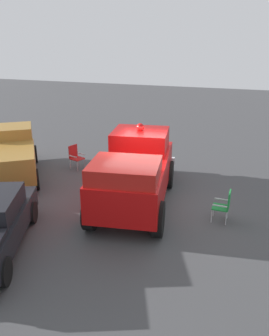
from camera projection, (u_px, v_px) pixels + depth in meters
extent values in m
plane|color=#424244|center=(150.00, 205.00, 11.92)|extent=(60.00, 60.00, 0.00)
cylinder|color=black|center=(117.00, 171.00, 13.52)|extent=(0.46, 1.07, 1.04)
cylinder|color=black|center=(169.00, 174.00, 13.19)|extent=(0.46, 1.07, 1.04)
cylinder|color=black|center=(91.00, 213.00, 10.30)|extent=(0.46, 1.07, 1.04)
cylinder|color=black|center=(158.00, 219.00, 9.97)|extent=(0.46, 1.07, 1.04)
cube|color=#B70C0C|center=(134.00, 177.00, 11.56)|extent=(2.77, 5.15, 1.10)
cube|color=#B70C0C|center=(147.00, 154.00, 14.23)|extent=(1.87, 1.14, 0.84)
cube|color=#B70C0C|center=(140.00, 141.00, 12.30)|extent=(2.12, 1.95, 0.76)
cube|color=#B21914|center=(125.00, 172.00, 9.87)|extent=(2.18, 1.96, 0.60)
cube|color=silver|center=(148.00, 150.00, 14.64)|extent=(1.44, 0.32, 0.64)
cube|color=silver|center=(149.00, 159.00, 14.88)|extent=(2.25, 0.51, 0.24)
sphere|color=white|center=(130.00, 148.00, 14.74)|extent=(0.29, 0.29, 0.26)
sphere|color=white|center=(167.00, 150.00, 14.49)|extent=(0.29, 0.29, 0.26)
sphere|color=red|center=(140.00, 127.00, 12.12)|extent=(0.32, 0.32, 0.28)
cylinder|color=black|center=(3.00, 272.00, 8.00)|extent=(0.49, 0.73, 0.68)
cylinder|color=black|center=(31.00, 212.00, 10.71)|extent=(0.49, 0.73, 0.68)
cylinder|color=black|center=(34.00, 154.00, 15.81)|extent=(0.68, 0.82, 0.80)
cylinder|color=black|center=(35.00, 179.00, 13.02)|extent=(0.68, 0.82, 0.80)
cube|color=olive|center=(9.00, 163.00, 13.14)|extent=(3.09, 3.30, 1.00)
cube|color=olive|center=(11.00, 142.00, 14.76)|extent=(2.33, 2.25, 1.40)
cube|color=olive|center=(13.00, 144.00, 15.88)|extent=(1.91, 1.70, 0.64)
cylinder|color=#B7BABF|center=(211.00, 216.00, 10.74)|extent=(0.03, 0.03, 0.44)
cylinder|color=#B7BABF|center=(214.00, 210.00, 11.13)|extent=(0.03, 0.03, 0.44)
cylinder|color=#B7BABF|center=(226.00, 218.00, 10.60)|extent=(0.03, 0.03, 0.44)
cylinder|color=#B7BABF|center=(228.00, 212.00, 10.98)|extent=(0.03, 0.03, 0.44)
cube|color=#1E7F38|center=(220.00, 207.00, 10.78)|extent=(0.50, 0.50, 0.04)
cube|color=#1E7F38|center=(229.00, 200.00, 10.60)|extent=(0.06, 0.48, 0.56)
cube|color=#B7BABF|center=(220.00, 206.00, 10.51)|extent=(0.44, 0.05, 0.03)
cube|color=#B7BABF|center=(222.00, 199.00, 10.93)|extent=(0.44, 0.05, 0.03)
cylinder|color=#B7BABF|center=(85.00, 163.00, 15.18)|extent=(0.04, 0.04, 0.44)
cylinder|color=#B7BABF|center=(77.00, 166.00, 14.86)|extent=(0.04, 0.04, 0.44)
cylinder|color=#B7BABF|center=(78.00, 161.00, 15.44)|extent=(0.04, 0.04, 0.44)
cylinder|color=#B7BABF|center=(70.00, 164.00, 15.11)|extent=(0.04, 0.04, 0.44)
cube|color=#B21E1E|center=(77.00, 159.00, 15.06)|extent=(0.61, 0.61, 0.04)
cube|color=#B21E1E|center=(73.00, 151.00, 15.10)|extent=(0.20, 0.47, 0.56)
cube|color=#B7BABF|center=(81.00, 154.00, 15.18)|extent=(0.43, 0.18, 0.03)
cube|color=#B7BABF|center=(73.00, 156.00, 14.83)|extent=(0.43, 0.18, 0.03)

